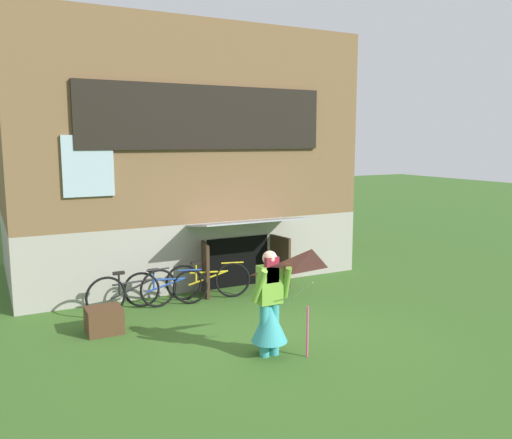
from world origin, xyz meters
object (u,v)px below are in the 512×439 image
at_px(kite, 311,279).
at_px(wooden_crate, 104,320).
at_px(bicycle_yellow, 208,280).
at_px(bicycle_black, 133,291).
at_px(bicycle_blue, 166,287).
at_px(person, 270,312).

xyz_separation_m(kite, wooden_crate, (-2.24, 2.58, -1.01)).
distance_m(bicycle_yellow, bicycle_black, 1.51).
distance_m(kite, bicycle_blue, 3.72).
xyz_separation_m(bicycle_blue, bicycle_black, (-0.65, -0.08, 0.03)).
bearing_deg(bicycle_blue, bicycle_yellow, 18.16).
bearing_deg(bicycle_yellow, bicycle_black, -159.80).
bearing_deg(bicycle_black, bicycle_yellow, -1.18).
bearing_deg(person, kite, -81.75).
distance_m(bicycle_black, wooden_crate, 1.09).
bearing_deg(bicycle_blue, kite, -59.53).
relative_size(kite, bicycle_black, 0.88).
distance_m(kite, bicycle_black, 3.85).
height_order(kite, bicycle_black, kite).
bearing_deg(wooden_crate, bicycle_blue, 34.68).
bearing_deg(wooden_crate, bicycle_yellow, 23.52).
bearing_deg(bicycle_yellow, kite, -73.44).
distance_m(person, bicycle_yellow, 2.99).
distance_m(kite, bicycle_yellow, 3.64).
distance_m(kite, wooden_crate, 3.57).
bearing_deg(kite, bicycle_yellow, 90.83).
bearing_deg(wooden_crate, kite, -49.03).
xyz_separation_m(person, wooden_crate, (-1.92, 2.01, -0.43)).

